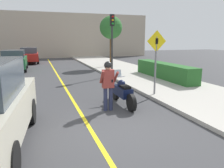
% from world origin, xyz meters
% --- Properties ---
extents(ground_plane, '(80.00, 80.00, 0.00)m').
position_xyz_m(ground_plane, '(0.00, 0.00, 0.00)').
color(ground_plane, '#38383A').
extents(sidewalk_curb, '(4.40, 44.00, 0.13)m').
position_xyz_m(sidewalk_curb, '(4.80, 4.00, 0.07)').
color(sidewalk_curb, '#ADA89E').
rests_on(sidewalk_curb, ground).
extents(road_center_line, '(0.12, 36.00, 0.01)m').
position_xyz_m(road_center_line, '(-0.60, 6.00, 0.00)').
color(road_center_line, yellow).
rests_on(road_center_line, ground).
extents(building_backdrop, '(28.00, 1.20, 6.04)m').
position_xyz_m(building_backdrop, '(0.00, 26.00, 3.02)').
color(building_backdrop, '#B2A38E').
rests_on(building_backdrop, ground).
extents(motorcycle, '(0.62, 2.30, 1.30)m').
position_xyz_m(motorcycle, '(1.15, 2.26, 0.51)').
color(motorcycle, black).
rests_on(motorcycle, ground).
extents(person_biker, '(0.59, 0.48, 1.78)m').
position_xyz_m(person_biker, '(0.41, 1.80, 1.10)').
color(person_biker, '#282D4C').
rests_on(person_biker, ground).
extents(crossing_sign, '(0.91, 0.08, 2.76)m').
position_xyz_m(crossing_sign, '(2.93, 2.92, 1.80)').
color(crossing_sign, slate).
rests_on(crossing_sign, sidewalk_curb).
extents(traffic_light, '(0.26, 0.30, 4.00)m').
position_xyz_m(traffic_light, '(2.94, 8.75, 2.90)').
color(traffic_light, '#2D2D30').
rests_on(traffic_light, sidewalk_curb).
extents(hedge_row, '(0.90, 5.70, 0.92)m').
position_xyz_m(hedge_row, '(5.60, 6.43, 0.60)').
color(hedge_row, '#286028').
rests_on(hedge_row, sidewalk_curb).
extents(street_tree, '(2.01, 2.01, 4.42)m').
position_xyz_m(street_tree, '(4.46, 13.49, 3.51)').
color(street_tree, brown).
rests_on(street_tree, sidewalk_curb).
extents(parked_car_green, '(1.88, 4.20, 1.68)m').
position_xyz_m(parked_car_green, '(-3.67, 13.93, 0.86)').
color(parked_car_green, black).
rests_on(parked_car_green, ground).
extents(parked_car_red, '(1.88, 4.20, 1.68)m').
position_xyz_m(parked_car_red, '(-2.68, 19.68, 0.86)').
color(parked_car_red, black).
rests_on(parked_car_red, ground).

